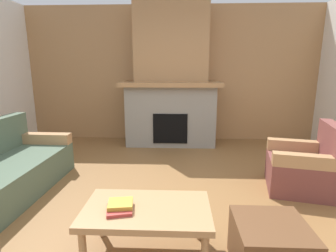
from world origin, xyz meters
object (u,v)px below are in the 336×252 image
Objects in this scene: fireplace at (171,85)px; ottoman at (270,248)px; coffee_table at (147,213)px; couch at (3,172)px; armchair at (305,167)px.

ottoman is at bearing -76.23° from fireplace.
couch is at bearing 151.73° from coffee_table.
couch is at bearing 157.79° from ottoman.
couch is 3.68m from armchair.
couch is at bearing -175.58° from armchair.
coffee_table is (-1.82, -1.28, 0.08)m from armchair.
armchair is at bearing 35.21° from coffee_table.
fireplace is at bearing 103.77° from ottoman.
fireplace is 1.48× the size of couch.
fireplace is 2.97× the size of armchair.
couch is 3.51× the size of ottoman.
armchair is at bearing 4.42° from couch.
coffee_table is (-0.08, -3.32, -0.79)m from fireplace.
armchair is 0.91× the size of coffee_table.
armchair is (3.67, 0.28, 0.01)m from couch.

